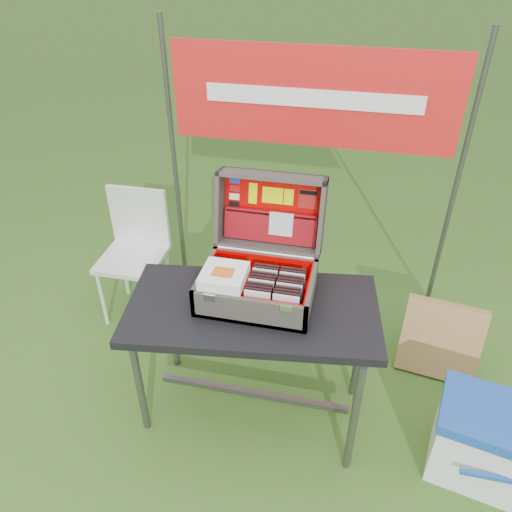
% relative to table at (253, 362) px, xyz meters
% --- Properties ---
extents(ground, '(80.00, 80.00, 0.00)m').
position_rel_table_xyz_m(ground, '(0.09, 0.01, -0.35)').
color(ground, '#426123').
rests_on(ground, ground).
extents(table, '(1.18, 0.70, 0.70)m').
position_rel_table_xyz_m(table, '(0.00, 0.00, 0.00)').
color(table, black).
rests_on(table, ground).
extents(table_top, '(1.18, 0.70, 0.04)m').
position_rel_table_xyz_m(table_top, '(0.00, 0.00, 0.33)').
color(table_top, black).
rests_on(table_top, ground).
extents(table_leg_fl, '(0.04, 0.04, 0.66)m').
position_rel_table_xyz_m(table_leg_fl, '(-0.50, -0.22, -0.02)').
color(table_leg_fl, '#59595B').
rests_on(table_leg_fl, ground).
extents(table_leg_fr, '(0.04, 0.04, 0.66)m').
position_rel_table_xyz_m(table_leg_fr, '(0.50, -0.22, -0.02)').
color(table_leg_fr, '#59595B').
rests_on(table_leg_fr, ground).
extents(table_leg_bl, '(0.04, 0.04, 0.66)m').
position_rel_table_xyz_m(table_leg_bl, '(-0.50, 0.22, -0.02)').
color(table_leg_bl, '#59595B').
rests_on(table_leg_bl, ground).
extents(table_leg_br, '(0.04, 0.04, 0.66)m').
position_rel_table_xyz_m(table_leg_br, '(0.50, 0.22, -0.02)').
color(table_leg_br, '#59595B').
rests_on(table_leg_br, ground).
extents(table_brace, '(0.97, 0.03, 0.03)m').
position_rel_table_xyz_m(table_brace, '(-0.00, 0.00, -0.23)').
color(table_brace, '#59595B').
rests_on(table_brace, ground).
extents(suitcase, '(0.50, 0.52, 0.47)m').
position_rel_table_xyz_m(suitcase, '(0.01, 0.11, 0.58)').
color(suitcase, '#514B43').
rests_on(suitcase, table).
extents(suitcase_base_bottom, '(0.50, 0.36, 0.02)m').
position_rel_table_xyz_m(suitcase_base_bottom, '(0.01, 0.05, 0.36)').
color(suitcase_base_bottom, '#514B43').
rests_on(suitcase_base_bottom, table_top).
extents(suitcase_base_wall_front, '(0.50, 0.02, 0.13)m').
position_rel_table_xyz_m(suitcase_base_wall_front, '(0.01, -0.12, 0.42)').
color(suitcase_base_wall_front, '#514B43').
rests_on(suitcase_base_wall_front, table_top).
extents(suitcase_base_wall_back, '(0.50, 0.02, 0.13)m').
position_rel_table_xyz_m(suitcase_base_wall_back, '(0.01, 0.22, 0.42)').
color(suitcase_base_wall_back, '#514B43').
rests_on(suitcase_base_wall_back, table_top).
extents(suitcase_base_wall_left, '(0.02, 0.36, 0.13)m').
position_rel_table_xyz_m(suitcase_base_wall_left, '(-0.23, 0.05, 0.42)').
color(suitcase_base_wall_left, '#514B43').
rests_on(suitcase_base_wall_left, table_top).
extents(suitcase_base_wall_right, '(0.02, 0.36, 0.13)m').
position_rel_table_xyz_m(suitcase_base_wall_right, '(0.25, 0.05, 0.42)').
color(suitcase_base_wall_right, '#514B43').
rests_on(suitcase_base_wall_right, table_top).
extents(suitcase_liner_floor, '(0.46, 0.32, 0.01)m').
position_rel_table_xyz_m(suitcase_liner_floor, '(0.01, 0.05, 0.37)').
color(suitcase_liner_floor, '#D00800').
rests_on(suitcase_liner_floor, suitcase_base_bottom).
extents(suitcase_latch_left, '(0.05, 0.01, 0.03)m').
position_rel_table_xyz_m(suitcase_latch_left, '(-0.15, -0.13, 0.47)').
color(suitcase_latch_left, silver).
rests_on(suitcase_latch_left, suitcase_base_wall_front).
extents(suitcase_latch_right, '(0.05, 0.01, 0.03)m').
position_rel_table_xyz_m(suitcase_latch_right, '(0.17, -0.13, 0.47)').
color(suitcase_latch_right, silver).
rests_on(suitcase_latch_right, suitcase_base_wall_front).
extents(suitcase_hinge, '(0.45, 0.02, 0.02)m').
position_rel_table_xyz_m(suitcase_hinge, '(0.01, 0.23, 0.48)').
color(suitcase_hinge, silver).
rests_on(suitcase_hinge, suitcase_base_wall_back).
extents(suitcase_lid_back, '(0.50, 0.10, 0.35)m').
position_rel_table_xyz_m(suitcase_lid_back, '(0.01, 0.39, 0.63)').
color(suitcase_lid_back, '#514B43').
rests_on(suitcase_lid_back, suitcase_base_wall_back).
extents(suitcase_lid_rim_far, '(0.50, 0.14, 0.05)m').
position_rel_table_xyz_m(suitcase_lid_rim_far, '(0.01, 0.37, 0.81)').
color(suitcase_lid_rim_far, '#514B43').
rests_on(suitcase_lid_rim_far, suitcase_lid_back).
extents(suitcase_lid_rim_near, '(0.50, 0.14, 0.05)m').
position_rel_table_xyz_m(suitcase_lid_rim_near, '(0.01, 0.30, 0.48)').
color(suitcase_lid_rim_near, '#514B43').
rests_on(suitcase_lid_rim_near, suitcase_lid_back).
extents(suitcase_lid_rim_left, '(0.02, 0.21, 0.38)m').
position_rel_table_xyz_m(suitcase_lid_rim_left, '(-0.23, 0.34, 0.64)').
color(suitcase_lid_rim_left, '#514B43').
rests_on(suitcase_lid_rim_left, suitcase_lid_back).
extents(suitcase_lid_rim_right, '(0.02, 0.21, 0.38)m').
position_rel_table_xyz_m(suitcase_lid_rim_right, '(0.25, 0.34, 0.64)').
color(suitcase_lid_rim_right, '#514B43').
rests_on(suitcase_lid_rim_right, suitcase_lid_back).
extents(suitcase_lid_liner, '(0.46, 0.07, 0.31)m').
position_rel_table_xyz_m(suitcase_lid_liner, '(0.01, 0.38, 0.63)').
color(suitcase_lid_liner, '#D00800').
rests_on(suitcase_lid_liner, suitcase_lid_back).
extents(suitcase_liner_wall_front, '(0.46, 0.01, 0.11)m').
position_rel_table_xyz_m(suitcase_liner_wall_front, '(0.01, -0.10, 0.43)').
color(suitcase_liner_wall_front, '#D00800').
rests_on(suitcase_liner_wall_front, suitcase_base_bottom).
extents(suitcase_liner_wall_back, '(0.46, 0.01, 0.11)m').
position_rel_table_xyz_m(suitcase_liner_wall_back, '(0.01, 0.21, 0.43)').
color(suitcase_liner_wall_back, '#D00800').
rests_on(suitcase_liner_wall_back, suitcase_base_bottom).
extents(suitcase_liner_wall_left, '(0.01, 0.32, 0.11)m').
position_rel_table_xyz_m(suitcase_liner_wall_left, '(-0.22, 0.05, 0.43)').
color(suitcase_liner_wall_left, '#D00800').
rests_on(suitcase_liner_wall_left, suitcase_base_bottom).
extents(suitcase_liner_wall_right, '(0.01, 0.32, 0.11)m').
position_rel_table_xyz_m(suitcase_liner_wall_right, '(0.24, 0.05, 0.43)').
color(suitcase_liner_wall_right, '#D00800').
rests_on(suitcase_liner_wall_right, suitcase_base_bottom).
extents(suitcase_lid_pocket, '(0.44, 0.06, 0.15)m').
position_rel_table_xyz_m(suitcase_lid_pocket, '(0.01, 0.34, 0.56)').
color(suitcase_lid_pocket, maroon).
rests_on(suitcase_lid_pocket, suitcase_lid_liner).
extents(suitcase_pocket_edge, '(0.43, 0.02, 0.02)m').
position_rel_table_xyz_m(suitcase_pocket_edge, '(0.01, 0.35, 0.63)').
color(suitcase_pocket_edge, maroon).
rests_on(suitcase_pocket_edge, suitcase_lid_pocket).
extents(suitcase_pocket_cd, '(0.11, 0.03, 0.11)m').
position_rel_table_xyz_m(suitcase_pocket_cd, '(0.06, 0.33, 0.59)').
color(suitcase_pocket_cd, silver).
rests_on(suitcase_pocket_cd, suitcase_lid_pocket).
extents(lid_sticker_cc_a, '(0.05, 0.01, 0.03)m').
position_rel_table_xyz_m(lid_sticker_cc_a, '(-0.18, 0.40, 0.76)').
color(lid_sticker_cc_a, '#1933B2').
rests_on(lid_sticker_cc_a, suitcase_lid_liner).
extents(lid_sticker_cc_b, '(0.05, 0.01, 0.03)m').
position_rel_table_xyz_m(lid_sticker_cc_b, '(-0.18, 0.39, 0.72)').
color(lid_sticker_cc_b, '#9F1713').
rests_on(lid_sticker_cc_b, suitcase_lid_liner).
extents(lid_sticker_cc_c, '(0.05, 0.01, 0.03)m').
position_rel_table_xyz_m(lid_sticker_cc_c, '(-0.18, 0.38, 0.68)').
color(lid_sticker_cc_c, white).
rests_on(lid_sticker_cc_c, suitcase_lid_liner).
extents(lid_sticker_cc_d, '(0.05, 0.01, 0.03)m').
position_rel_table_xyz_m(lid_sticker_cc_d, '(-0.18, 0.37, 0.64)').
color(lid_sticker_cc_d, black).
rests_on(lid_sticker_cc_d, suitcase_lid_liner).
extents(lid_card_neon_tall, '(0.04, 0.02, 0.10)m').
position_rel_table_xyz_m(lid_card_neon_tall, '(-0.09, 0.39, 0.70)').
color(lid_card_neon_tall, '#D6E701').
rests_on(lid_card_neon_tall, suitcase_lid_liner).
extents(lid_card_neon_main, '(0.10, 0.02, 0.07)m').
position_rel_table_xyz_m(lid_card_neon_main, '(0.01, 0.39, 0.70)').
color(lid_card_neon_main, '#D6E701').
rests_on(lid_card_neon_main, suitcase_lid_liner).
extents(lid_card_neon_small, '(0.04, 0.02, 0.07)m').
position_rel_table_xyz_m(lid_card_neon_small, '(0.08, 0.39, 0.70)').
color(lid_card_neon_small, '#D6E701').
rests_on(lid_card_neon_small, suitcase_lid_liner).
extents(lid_sticker_band, '(0.09, 0.02, 0.09)m').
position_rel_table_xyz_m(lid_sticker_band, '(0.17, 0.39, 0.70)').
color(lid_sticker_band, '#9F1713').
rests_on(lid_sticker_band, suitcase_lid_liner).
extents(lid_sticker_band_bar, '(0.08, 0.01, 0.02)m').
position_rel_table_xyz_m(lid_sticker_band_bar, '(0.17, 0.39, 0.73)').
color(lid_sticker_band_bar, black).
rests_on(lid_sticker_band_bar, suitcase_lid_liner).
extents(cd_left_0, '(0.11, 0.01, 0.13)m').
position_rel_table_xyz_m(cd_left_0, '(0.04, -0.08, 0.44)').
color(cd_left_0, silver).
rests_on(cd_left_0, suitcase_liner_floor).
extents(cd_left_1, '(0.11, 0.01, 0.13)m').
position_rel_table_xyz_m(cd_left_1, '(0.04, -0.06, 0.44)').
color(cd_left_1, black).
rests_on(cd_left_1, suitcase_liner_floor).
extents(cd_left_2, '(0.11, 0.01, 0.13)m').
position_rel_table_xyz_m(cd_left_2, '(0.04, -0.04, 0.44)').
color(cd_left_2, black).
rests_on(cd_left_2, suitcase_liner_floor).
extents(cd_left_3, '(0.11, 0.01, 0.13)m').
position_rel_table_xyz_m(cd_left_3, '(0.04, -0.02, 0.44)').
color(cd_left_3, black).
rests_on(cd_left_3, suitcase_liner_floor).
extents(cd_left_4, '(0.11, 0.01, 0.13)m').
position_rel_table_xyz_m(cd_left_4, '(0.04, -0.00, 0.44)').
color(cd_left_4, silver).
rests_on(cd_left_4, suitcase_liner_floor).
extents(cd_left_5, '(0.11, 0.01, 0.13)m').
position_rel_table_xyz_m(cd_left_5, '(0.04, 0.02, 0.44)').
color(cd_left_5, black).
rests_on(cd_left_5, suitcase_liner_floor).
extents(cd_left_6, '(0.11, 0.01, 0.13)m').
position_rel_table_xyz_m(cd_left_6, '(0.04, 0.04, 0.44)').
color(cd_left_6, black).
rests_on(cd_left_6, suitcase_liner_floor).
extents(cd_left_7, '(0.11, 0.01, 0.13)m').
position_rel_table_xyz_m(cd_left_7, '(0.04, 0.06, 0.44)').
color(cd_left_7, black).
rests_on(cd_left_7, suitcase_liner_floor).
extents(cd_left_8, '(0.11, 0.01, 0.13)m').
position_rel_table_xyz_m(cd_left_8, '(0.04, 0.08, 0.44)').
color(cd_left_8, silver).
rests_on(cd_left_8, suitcase_liner_floor).
extents(cd_left_9, '(0.11, 0.01, 0.13)m').
position_rel_table_xyz_m(cd_left_9, '(0.04, 0.10, 0.44)').
color(cd_left_9, black).
rests_on(cd_left_9, suitcase_liner_floor).
extents(cd_left_10, '(0.11, 0.01, 0.13)m').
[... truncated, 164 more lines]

